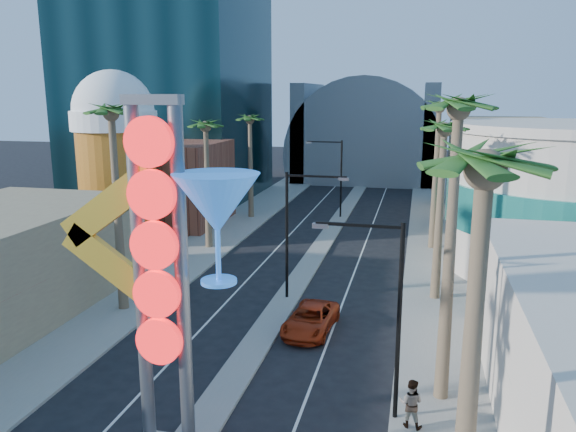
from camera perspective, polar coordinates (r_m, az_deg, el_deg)
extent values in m
cube|color=gray|center=(51.83, -6.53, -1.71)|extent=(5.00, 100.00, 0.15)
cube|color=gray|center=(48.94, 14.94, -2.89)|extent=(5.00, 100.00, 0.15)
cube|color=gray|center=(52.38, 4.42, -1.51)|extent=(1.60, 84.00, 0.15)
cube|color=brown|center=(56.22, -11.86, 3.29)|extent=(10.00, 10.00, 8.00)
cube|color=#8B7659|center=(61.33, 20.98, 4.42)|extent=(10.00, 20.00, 10.00)
cylinder|color=#AF5217|center=(49.52, -16.85, 3.00)|extent=(6.40, 6.40, 10.00)
cylinder|color=white|center=(48.99, -17.25, 9.24)|extent=(7.00, 7.00, 1.60)
sphere|color=white|center=(48.96, -17.31, 10.18)|extent=(6.60, 6.60, 6.60)
cylinder|color=beige|center=(44.19, 26.54, 1.15)|extent=(16.00, 16.00, 10.00)
cylinder|color=teal|center=(44.19, 26.54, 1.15)|extent=(16.60, 16.60, 3.00)
cylinder|color=beige|center=(43.60, 27.21, 8.00)|extent=(16.60, 16.60, 0.60)
cylinder|color=slate|center=(85.07, 8.02, 6.42)|extent=(22.00, 16.00, 22.00)
cube|color=slate|center=(86.09, 2.04, 8.61)|extent=(2.00, 16.00, 14.00)
cube|color=slate|center=(84.48, 14.23, 8.17)|extent=(2.00, 16.00, 14.00)
cylinder|color=slate|center=(18.44, -14.67, -7.30)|extent=(0.44, 0.44, 12.00)
cylinder|color=slate|center=(17.85, -10.65, -7.76)|extent=(0.44, 0.44, 12.00)
cube|color=slate|center=(17.09, -13.64, 11.43)|extent=(1.80, 0.50, 0.30)
cylinder|color=red|center=(16.83, -13.96, 7.32)|extent=(1.50, 0.25, 1.50)
cylinder|color=red|center=(17.03, -13.70, 2.12)|extent=(1.50, 0.25, 1.50)
cylinder|color=red|center=(17.36, -13.44, -2.92)|extent=(1.50, 0.25, 1.50)
cylinder|color=red|center=(17.82, -13.19, -7.74)|extent=(1.50, 0.25, 1.50)
cylinder|color=red|center=(18.40, -12.95, -12.28)|extent=(1.50, 0.25, 1.50)
cube|color=gold|center=(18.18, -17.64, 1.07)|extent=(3.47, 0.25, 2.80)
cube|color=gold|center=(18.65, -17.24, -4.96)|extent=(3.47, 0.25, 2.80)
cone|color=blue|center=(16.63, -7.25, 1.26)|extent=(2.60, 2.60, 1.80)
cylinder|color=blue|center=(17.01, -7.11, -4.04)|extent=(0.16, 0.16, 1.60)
cylinder|color=blue|center=(17.25, -7.04, -6.59)|extent=(1.10, 1.10, 0.12)
cylinder|color=black|center=(34.27, -0.12, -2.15)|extent=(0.18, 0.18, 8.00)
cube|color=black|center=(33.16, 2.92, 4.04)|extent=(3.60, 0.12, 0.12)
cube|color=slate|center=(32.93, 5.66, 3.76)|extent=(0.60, 0.25, 0.18)
cylinder|color=black|center=(57.45, 5.41, 3.69)|extent=(0.18, 0.18, 8.00)
cube|color=black|center=(57.27, 3.69, 7.52)|extent=(3.60, 0.12, 0.12)
cube|color=slate|center=(57.57, 2.11, 7.46)|extent=(0.60, 0.25, 0.18)
cylinder|color=black|center=(22.03, 11.20, -10.81)|extent=(0.18, 0.18, 8.00)
cube|color=black|center=(20.94, 7.20, -0.93)|extent=(3.24, 0.12, 0.12)
cube|color=slate|center=(21.15, 3.31, -0.99)|extent=(0.60, 0.25, 0.18)
cylinder|color=brown|center=(33.52, -16.90, 0.05)|extent=(0.40, 0.40, 11.50)
sphere|color=#26511B|center=(32.84, -17.53, 9.90)|extent=(2.40, 2.40, 2.40)
cylinder|color=brown|center=(46.07, -8.18, 2.74)|extent=(0.40, 0.40, 10.00)
sphere|color=#26511B|center=(45.52, -8.38, 8.96)|extent=(2.40, 2.40, 2.40)
cylinder|color=brown|center=(57.28, -3.83, 4.70)|extent=(0.40, 0.40, 10.00)
sphere|color=#26511B|center=(56.84, -3.90, 9.71)|extent=(2.40, 2.40, 2.40)
cylinder|color=brown|center=(14.24, 17.76, -18.06)|extent=(0.40, 0.40, 11.00)
sphere|color=#26511B|center=(12.46, 19.41, 4.42)|extent=(2.40, 2.40, 2.40)
cylinder|color=brown|center=(23.27, 16.04, -4.56)|extent=(0.40, 0.40, 12.00)
sphere|color=#26511B|center=(22.34, 16.96, 10.35)|extent=(2.40, 2.40, 2.40)
cylinder|color=brown|center=(35.09, 15.12, -0.15)|extent=(0.40, 0.40, 10.50)
sphere|color=#26511B|center=(34.38, 15.61, 8.43)|extent=(2.40, 2.40, 2.40)
cylinder|color=brown|center=(46.81, 14.74, 3.54)|extent=(0.40, 0.40, 11.50)
sphere|color=#26511B|center=(46.32, 15.14, 10.59)|extent=(2.40, 2.40, 2.40)
imported|color=#A82A0C|center=(30.72, 2.31, -10.43)|extent=(2.71, 5.14, 1.38)
imported|color=gray|center=(22.85, 12.38, -18.08)|extent=(1.04, 0.88, 1.92)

